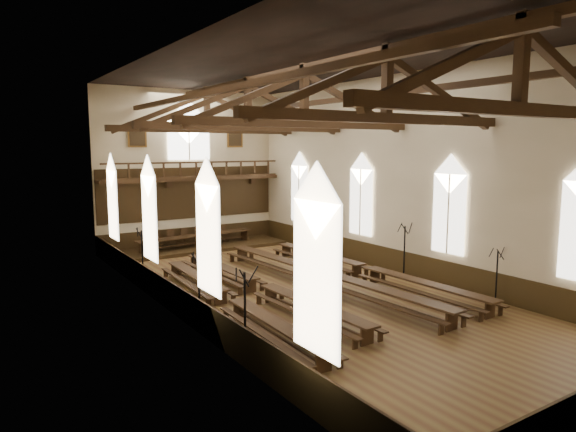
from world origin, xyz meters
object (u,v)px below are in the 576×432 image
candelabrum_left_near (245,329)px  candelabrum_left_mid (199,301)px  dais (197,248)px  candelabrum_left_far (143,266)px  refectory_row_c (322,275)px  refectory_row_d (365,269)px  candelabrum_right_near (496,287)px  refectory_row_a (230,299)px  candelabrum_right_far (326,243)px  candelabrum_right_mid (404,261)px  refectory_row_b (260,286)px  high_table (197,237)px

candelabrum_left_near → candelabrum_left_mid: (-0.00, 3.53, -0.04)m
candelabrum_left_near → candelabrum_left_mid: 3.53m
dais → candelabrum_left_far: (-5.31, -6.04, 0.71)m
refectory_row_c → candelabrum_left_near: 8.28m
refectory_row_d → candelabrum_left_near: size_ratio=5.10×
candelabrum_left_far → candelabrum_right_near: bearing=-45.2°
refectory_row_a → candelabrum_right_far: candelabrum_right_far is taller
refectory_row_a → dais: 12.64m
dais → candelabrum_right_mid: (5.79, -12.09, 0.73)m
candelabrum_left_near → candelabrum_left_mid: candelabrum_left_near is taller
refectory_row_a → refectory_row_b: size_ratio=0.99×
refectory_row_c → dais: bearing=96.7°
candelabrum_right_mid → candelabrum_right_far: size_ratio=1.17×
candelabrum_left_mid → refectory_row_b: bearing=24.9°
refectory_row_d → candelabrum_right_far: (1.94, 5.75, 0.17)m
dais → candelabrum_right_near: bearing=-71.4°
refectory_row_c → refectory_row_d: bearing=-3.2°
refectory_row_d → candelabrum_right_mid: size_ratio=5.22×
candelabrum_right_mid → candelabrum_right_near: bearing=-90.0°
refectory_row_c → candelabrum_left_far: candelabrum_left_far is taller
dais → candelabrum_right_near: candelabrum_right_near is taller
refectory_row_d → candelabrum_left_near: 10.35m
candelabrum_left_near → candelabrum_right_far: candelabrum_left_near is taller
refectory_row_d → candelabrum_left_far: 10.65m
dais → refectory_row_c: bearing=-83.3°
refectory_row_a → candelabrum_right_near: candelabrum_right_near is taller
candelabrum_left_mid → candelabrum_right_far: (11.10, 7.01, -0.10)m
candelabrum_left_far → candelabrum_right_far: (11.10, 0.33, -0.10)m
refectory_row_c → high_table: bearing=96.7°
candelabrum_left_mid → candelabrum_right_far: candelabrum_left_mid is taller
refectory_row_d → dais: refectory_row_d is taller
dais → candelabrum_right_far: 8.15m
refectory_row_a → candelabrum_right_far: size_ratio=5.85×
candelabrum_left_mid → candelabrum_right_near: candelabrum_left_mid is taller
candelabrum_left_far → candelabrum_right_near: size_ratio=1.13×
refectory_row_b → candelabrum_left_near: candelabrum_left_near is taller
refectory_row_b → candelabrum_right_far: (7.60, 5.39, 0.21)m
candelabrum_right_mid → refectory_row_c: bearing=170.1°
refectory_row_d → candelabrum_left_mid: size_ratio=5.35×
refectory_row_d → candelabrum_left_far: (-9.16, 5.41, 0.28)m
refectory_row_d → high_table: high_table is taller
refectory_row_d → dais: size_ratio=1.25×
candelabrum_right_far → candelabrum_left_far: bearing=-178.3°
refectory_row_b → refectory_row_c: 3.15m
candelabrum_left_near → candelabrum_left_far: 10.21m
candelabrum_left_far → candelabrum_right_far: bearing=1.7°
refectory_row_a → refectory_row_d: (7.59, 0.62, 0.05)m
candelabrum_left_near → candelabrum_left_far: candelabrum_left_near is taller
candelabrum_right_near → candelabrum_right_far: 11.53m
candelabrum_right_near → dais: bearing=108.6°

